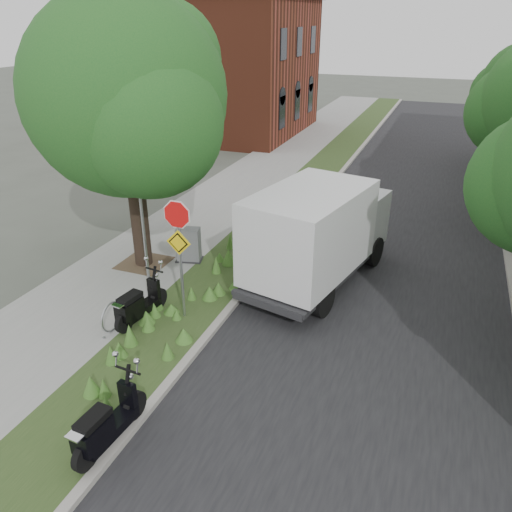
{
  "coord_description": "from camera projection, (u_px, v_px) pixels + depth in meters",
  "views": [
    {
      "loc": [
        4.17,
        -8.76,
        6.99
      ],
      "look_at": [
        -0.08,
        2.23,
        1.3
      ],
      "focal_mm": 35.0,
      "sensor_mm": 36.0,
      "label": 1
    }
  ],
  "objects": [
    {
      "name": "road",
      "position": [
        403.0,
        217.0,
        19.18
      ],
      "size": [
        7.0,
        60.0,
        0.01
      ],
      "primitive_type": "cube",
      "color": "black",
      "rests_on": "ground"
    },
    {
      "name": "kerb_far",
      "position": [
        503.0,
        228.0,
        18.01
      ],
      "size": [
        0.2,
        60.0,
        0.13
      ],
      "primitive_type": "cube",
      "color": "#9E9991",
      "rests_on": "ground"
    },
    {
      "name": "verge",
      "position": [
        292.0,
        201.0,
        20.62
      ],
      "size": [
        2.0,
        60.0,
        0.12
      ],
      "primitive_type": "cube",
      "color": "#2D441D",
      "rests_on": "ground"
    },
    {
      "name": "scooter_far",
      "position": [
        103.0,
        430.0,
        8.59
      ],
      "size": [
        0.47,
        1.87,
        0.89
      ],
      "color": "black",
      "rests_on": "ground"
    },
    {
      "name": "scooter_near",
      "position": [
        136.0,
        308.0,
        12.19
      ],
      "size": [
        0.54,
        1.83,
        0.87
      ],
      "color": "black",
      "rests_on": "ground"
    },
    {
      "name": "utility_cabinet",
      "position": [
        189.0,
        245.0,
        15.33
      ],
      "size": [
        0.9,
        0.71,
        1.05
      ],
      "color": "#262628",
      "rests_on": "ground"
    },
    {
      "name": "street_tree_main",
      "position": [
        126.0,
        106.0,
        13.4
      ],
      "size": [
        6.21,
        5.54,
        7.66
      ],
      "color": "black",
      "rests_on": "ground"
    },
    {
      "name": "box_truck",
      "position": [
        318.0,
        231.0,
        13.81
      ],
      "size": [
        3.26,
        5.82,
        2.49
      ],
      "color": "#262628",
      "rests_on": "ground"
    },
    {
      "name": "ground",
      "position": [
        225.0,
        344.0,
        11.76
      ],
      "size": [
        120.0,
        120.0,
        0.0
      ],
      "primitive_type": "plane",
      "color": "#4C5147",
      "rests_on": "ground"
    },
    {
      "name": "kerb_near",
      "position": [
        315.0,
        204.0,
        20.29
      ],
      "size": [
        0.2,
        60.0,
        0.13
      ],
      "primitive_type": "cube",
      "color": "#9E9991",
      "rests_on": "ground"
    },
    {
      "name": "bike_hoop",
      "position": [
        111.0,
        317.0,
        11.91
      ],
      "size": [
        0.06,
        0.78,
        0.77
      ],
      "color": "#A5A8AD",
      "rests_on": "ground"
    },
    {
      "name": "brick_building",
      "position": [
        230.0,
        64.0,
        31.49
      ],
      "size": [
        9.4,
        10.4,
        8.3
      ],
      "color": "maroon",
      "rests_on": "ground"
    },
    {
      "name": "bare_post",
      "position": [
        142.0,
        217.0,
        13.39
      ],
      "size": [
        0.08,
        0.08,
        4.0
      ],
      "color": "#A5A8AD",
      "rests_on": "ground"
    },
    {
      "name": "sidewalk_near",
      "position": [
        231.0,
        194.0,
        21.51
      ],
      "size": [
        3.5,
        60.0,
        0.12
      ],
      "primitive_type": "cube",
      "color": "gray",
      "rests_on": "ground"
    },
    {
      "name": "sign_assembly",
      "position": [
        178.0,
        236.0,
        11.69
      ],
      "size": [
        0.94,
        0.08,
        3.22
      ],
      "color": "#A5A8AD",
      "rests_on": "ground"
    }
  ]
}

